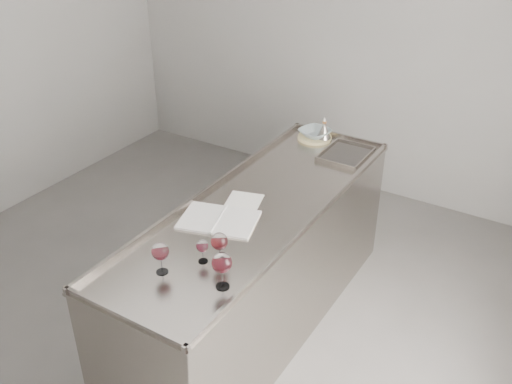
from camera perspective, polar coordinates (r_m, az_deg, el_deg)
The scene contains 11 objects.
room_shell at distance 3.34m, azimuth -9.85°, elevation 5.51°, with size 4.54×5.04×2.84m.
counter at distance 3.77m, azimuth 0.22°, elevation -7.44°, with size 0.77×2.42×0.97m.
wine_glass_left at distance 2.92m, azimuth -9.55°, elevation -5.95°, with size 0.09×0.09×0.18m.
wine_glass_middle at distance 2.96m, azimuth -3.69°, elevation -5.02°, with size 0.09×0.09×0.18m.
wine_glass_right at distance 2.78m, azimuth -3.43°, elevation -7.17°, with size 0.10×0.10×0.20m.
wine_glass_small at distance 2.99m, azimuth -5.39°, elevation -5.49°, with size 0.06×0.06×0.13m.
notebook at distance 3.36m, azimuth -3.75°, elevation -2.78°, with size 0.51×0.42×0.02m.
loose_paper_top at distance 3.51m, azimuth -1.41°, elevation -1.25°, with size 0.21×0.30×0.00m, color silver.
trivet at distance 4.39m, azimuth 5.89°, elevation 5.45°, with size 0.26×0.26×0.02m, color #CEBF85.
ceramic_bowl at distance 4.38m, azimuth 5.91°, elevation 5.90°, with size 0.23×0.23×0.06m, color #8EA0A5.
wine_funnel at distance 4.36m, azimuth 6.80°, elevation 5.88°, with size 0.13×0.13×0.19m.
Camera 1 is at (2.06, -2.26, 2.75)m, focal length 40.00 mm.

